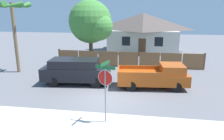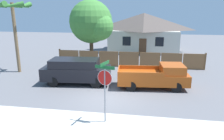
{
  "view_description": "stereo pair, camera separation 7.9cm",
  "coord_description": "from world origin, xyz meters",
  "px_view_note": "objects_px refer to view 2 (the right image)",
  "views": [
    {
      "loc": [
        2.21,
        -12.4,
        5.25
      ],
      "look_at": [
        0.19,
        0.89,
        1.6
      ],
      "focal_mm": 35.0,
      "sensor_mm": 36.0,
      "label": 1
    },
    {
      "loc": [
        2.29,
        -12.38,
        5.25
      ],
      "look_at": [
        0.19,
        0.89,
        1.6
      ],
      "focal_mm": 35.0,
      "sensor_mm": 36.0,
      "label": 2
    }
  ],
  "objects_px": {
    "palm_tree": "(13,12)",
    "red_suv": "(76,70)",
    "house": "(144,32)",
    "orange_pickup": "(156,76)",
    "oak_tree": "(93,23)",
    "stop_sign": "(105,82)"
  },
  "relations": [
    {
      "from": "palm_tree",
      "to": "stop_sign",
      "type": "distance_m",
      "value": 12.42
    },
    {
      "from": "house",
      "to": "red_suv",
      "type": "height_order",
      "value": "house"
    },
    {
      "from": "house",
      "to": "oak_tree",
      "type": "distance_m",
      "value": 9.13
    },
    {
      "from": "house",
      "to": "oak_tree",
      "type": "height_order",
      "value": "oak_tree"
    },
    {
      "from": "palm_tree",
      "to": "orange_pickup",
      "type": "relative_size",
      "value": 1.2
    },
    {
      "from": "oak_tree",
      "to": "palm_tree",
      "type": "xyz_separation_m",
      "value": [
        -5.55,
        -4.98,
        1.1
      ]
    },
    {
      "from": "red_suv",
      "to": "orange_pickup",
      "type": "xyz_separation_m",
      "value": [
        5.75,
        0.02,
        -0.19
      ]
    },
    {
      "from": "orange_pickup",
      "to": "house",
      "type": "bearing_deg",
      "value": 89.5
    },
    {
      "from": "house",
      "to": "oak_tree",
      "type": "xyz_separation_m",
      "value": [
        -5.09,
        -7.43,
        1.48
      ]
    },
    {
      "from": "palm_tree",
      "to": "stop_sign",
      "type": "height_order",
      "value": "palm_tree"
    },
    {
      "from": "house",
      "to": "red_suv",
      "type": "bearing_deg",
      "value": -107.25
    },
    {
      "from": "oak_tree",
      "to": "red_suv",
      "type": "relative_size",
      "value": 1.26
    },
    {
      "from": "palm_tree",
      "to": "orange_pickup",
      "type": "height_order",
      "value": "palm_tree"
    },
    {
      "from": "house",
      "to": "stop_sign",
      "type": "bearing_deg",
      "value": -93.99
    },
    {
      "from": "house",
      "to": "palm_tree",
      "type": "xyz_separation_m",
      "value": [
        -10.64,
        -12.41,
        2.58
      ]
    },
    {
      "from": "palm_tree",
      "to": "red_suv",
      "type": "height_order",
      "value": "palm_tree"
    },
    {
      "from": "palm_tree",
      "to": "red_suv",
      "type": "bearing_deg",
      "value": -21.12
    },
    {
      "from": "stop_sign",
      "to": "red_suv",
      "type": "bearing_deg",
      "value": 136.07
    },
    {
      "from": "orange_pickup",
      "to": "stop_sign",
      "type": "height_order",
      "value": "stop_sign"
    },
    {
      "from": "stop_sign",
      "to": "orange_pickup",
      "type": "bearing_deg",
      "value": 79.83
    },
    {
      "from": "house",
      "to": "stop_sign",
      "type": "height_order",
      "value": "house"
    },
    {
      "from": "red_suv",
      "to": "orange_pickup",
      "type": "distance_m",
      "value": 5.76
    }
  ]
}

